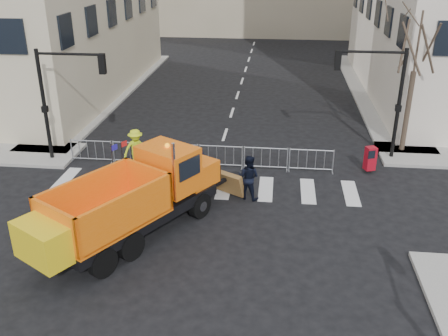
# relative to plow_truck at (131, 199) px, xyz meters

# --- Properties ---
(ground) EXTENTS (120.00, 120.00, 0.00)m
(ground) POSITION_rel_plow_truck_xyz_m (2.10, -1.08, -1.54)
(ground) COLOR black
(ground) RESTS_ON ground
(sidewalk_back) EXTENTS (64.00, 5.00, 0.15)m
(sidewalk_back) POSITION_rel_plow_truck_xyz_m (2.10, 7.42, -1.47)
(sidewalk_back) COLOR gray
(sidewalk_back) RESTS_ON ground
(traffic_light_left) EXTENTS (0.18, 0.18, 5.40)m
(traffic_light_left) POSITION_rel_plow_truck_xyz_m (-5.90, 6.42, 1.16)
(traffic_light_left) COLOR black
(traffic_light_left) RESTS_ON ground
(traffic_light_right) EXTENTS (0.18, 0.18, 5.40)m
(traffic_light_right) POSITION_rel_plow_truck_xyz_m (10.60, 8.42, 1.16)
(traffic_light_right) COLOR black
(traffic_light_right) RESTS_ON ground
(crowd_barriers) EXTENTS (12.60, 0.60, 1.10)m
(crowd_barriers) POSITION_rel_plow_truck_xyz_m (1.35, 6.52, -0.99)
(crowd_barriers) COLOR #9EA0A5
(crowd_barriers) RESTS_ON ground
(street_tree) EXTENTS (3.00, 3.00, 7.50)m
(street_tree) POSITION_rel_plow_truck_xyz_m (11.30, 9.42, 2.21)
(street_tree) COLOR #382B21
(street_tree) RESTS_ON ground
(plow_truck) EXTENTS (6.65, 8.87, 3.47)m
(plow_truck) POSITION_rel_plow_truck_xyz_m (0.00, 0.00, 0.00)
(plow_truck) COLOR black
(plow_truck) RESTS_ON ground
(cop_a) EXTENTS (0.76, 0.57, 1.90)m
(cop_a) POSITION_rel_plow_truck_xyz_m (1.86, 3.85, -0.59)
(cop_a) COLOR black
(cop_a) RESTS_ON ground
(cop_b) EXTENTS (1.11, 0.98, 1.90)m
(cop_b) POSITION_rel_plow_truck_xyz_m (3.90, 3.49, -0.59)
(cop_b) COLOR black
(cop_b) RESTS_ON ground
(cop_c) EXTENTS (1.23, 1.17, 2.05)m
(cop_c) POSITION_rel_plow_truck_xyz_m (1.92, 3.10, -0.52)
(cop_c) COLOR black
(cop_c) RESTS_ON ground
(worker) EXTENTS (1.38, 1.24, 1.86)m
(worker) POSITION_rel_plow_truck_xyz_m (-1.43, 5.72, -0.46)
(worker) COLOR #D2E71B
(worker) RESTS_ON sidewalk_back
(newspaper_box) EXTENTS (0.56, 0.54, 1.10)m
(newspaper_box) POSITION_rel_plow_truck_xyz_m (9.27, 6.67, -0.84)
(newspaper_box) COLOR #A40C1B
(newspaper_box) RESTS_ON sidewalk_back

